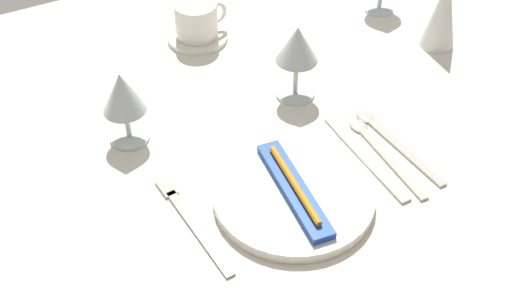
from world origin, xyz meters
TOP-DOWN VIEW (x-y plane):
  - dining_table at (0.00, 0.00)m, footprint 1.80×1.11m
  - dinner_plate at (0.02, -0.21)m, footprint 0.25×0.25m
  - toothbrush_package at (0.02, -0.21)m, footprint 0.06×0.21m
  - fork_outer at (-0.14, -0.17)m, footprint 0.03×0.22m
  - dinner_knife at (0.17, -0.19)m, footprint 0.02×0.22m
  - spoon_soup at (0.20, -0.17)m, footprint 0.03×0.21m
  - spoon_dessert at (0.23, -0.16)m, footprint 0.03×0.22m
  - saucer_left at (0.08, 0.27)m, footprint 0.12×0.12m
  - coffee_cup_left at (0.08, 0.27)m, footprint 0.11×0.08m
  - wine_glass_centre at (0.15, 0.02)m, footprint 0.08×0.08m
  - wine_glass_right at (-0.15, 0.05)m, footprint 0.07×0.07m
  - napkin_folded at (0.48, 0.02)m, footprint 0.07×0.07m

SIDE VIEW (x-z plane):
  - dining_table at x=0.00m, z-range 0.29..1.03m
  - dinner_knife at x=0.17m, z-range 0.74..0.74m
  - spoon_soup at x=0.20m, z-range 0.74..0.75m
  - spoon_dessert at x=0.23m, z-range 0.74..0.75m
  - fork_outer at x=-0.14m, z-range 0.74..0.74m
  - saucer_left at x=0.08m, z-range 0.74..0.75m
  - dinner_plate at x=0.02m, z-range 0.74..0.76m
  - toothbrush_package at x=0.02m, z-range 0.75..0.78m
  - coffee_cup_left at x=0.08m, z-range 0.75..0.82m
  - napkin_folded at x=0.48m, z-range 0.74..0.89m
  - wine_glass_right at x=-0.15m, z-range 0.76..0.90m
  - wine_glass_centre at x=0.15m, z-range 0.77..0.91m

